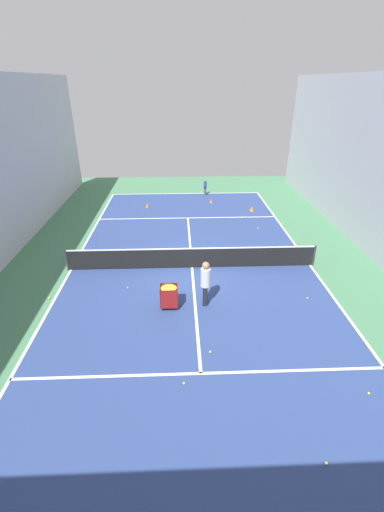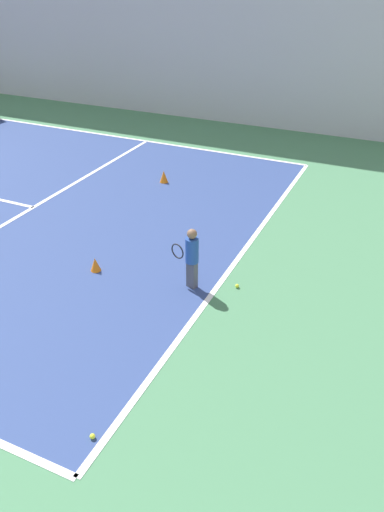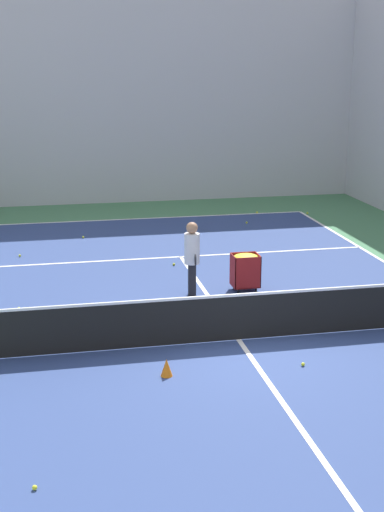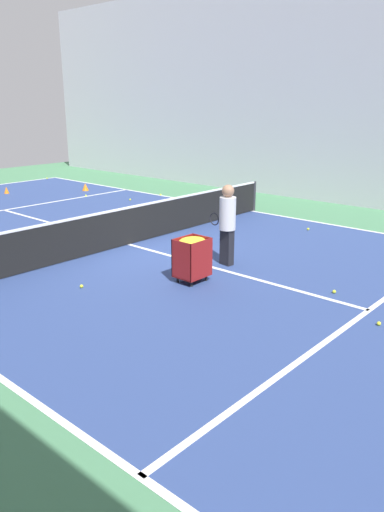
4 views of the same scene
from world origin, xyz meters
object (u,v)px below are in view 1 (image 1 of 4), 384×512
at_px(player_near_baseline, 205,186).
at_px(training_cone_1, 226,251).
at_px(ball_cart, 169,293).
at_px(training_cone_0, 211,201).
at_px(tennis_net, 192,258).
at_px(coach_at_net, 205,281).

distance_m(player_near_baseline, training_cone_1, 9.58).
bearing_deg(player_near_baseline, ball_cart, 8.17).
relative_size(ball_cart, training_cone_1, 2.88).
bearing_deg(ball_cart, training_cone_0, -102.25).
bearing_deg(tennis_net, player_near_baseline, -97.28).
distance_m(training_cone_0, training_cone_1, 7.75).
xyz_separation_m(player_near_baseline, training_cone_0, (-0.27, 1.81, -0.51)).
xyz_separation_m(ball_cart, training_cone_0, (-2.62, -12.05, -0.51)).
bearing_deg(tennis_net, training_cone_0, -100.39).
height_order(ball_cart, training_cone_1, ball_cart).
relative_size(tennis_net, training_cone_1, 34.75).
bearing_deg(coach_at_net, ball_cart, 104.18).
height_order(tennis_net, training_cone_0, tennis_net).
relative_size(tennis_net, ball_cart, 12.05).
distance_m(player_near_baseline, ball_cart, 14.06).
bearing_deg(ball_cart, tennis_net, -107.75).
bearing_deg(player_near_baseline, training_cone_0, 26.32).
bearing_deg(player_near_baseline, coach_at_net, 13.51).
bearing_deg(player_near_baseline, training_cone_1, 19.43).
xyz_separation_m(tennis_net, player_near_baseline, (-1.39, -10.89, 0.15)).
bearing_deg(training_cone_0, training_cone_1, 90.04).
height_order(player_near_baseline, training_cone_1, player_near_baseline).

